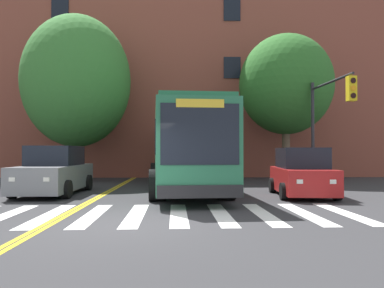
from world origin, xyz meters
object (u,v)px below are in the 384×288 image
car_silver_behind_bus (201,164)px  traffic_light_near_corner (328,111)px  street_tree_curbside_small (77,82)px  car_grey_near_lane (55,172)px  street_tree_curbside_large (286,85)px  city_bus (183,148)px  car_red_far_lane (302,174)px

car_silver_behind_bus → traffic_light_near_corner: traffic_light_near_corner is taller
car_silver_behind_bus → street_tree_curbside_small: size_ratio=0.51×
traffic_light_near_corner → street_tree_curbside_small: (-12.56, 4.28, 2.08)m
car_grey_near_lane → car_silver_behind_bus: bearing=61.4°
street_tree_curbside_large → street_tree_curbside_small: bearing=-179.1°
car_grey_near_lane → traffic_light_near_corner: (11.66, 1.89, 2.66)m
car_grey_near_lane → street_tree_curbside_large: street_tree_curbside_large is taller
car_silver_behind_bus → street_tree_curbside_large: bearing=-49.7°
car_grey_near_lane → traffic_light_near_corner: traffic_light_near_corner is taller
city_bus → traffic_light_near_corner: bearing=2.6°
car_grey_near_lane → street_tree_curbside_large: bearing=30.1°
city_bus → traffic_light_near_corner: size_ratio=2.38×
car_grey_near_lane → car_silver_behind_bus: 13.40m
car_red_far_lane → traffic_light_near_corner: 4.49m
street_tree_curbside_large → street_tree_curbside_small: size_ratio=0.90×
street_tree_curbside_large → street_tree_curbside_small: street_tree_curbside_small is taller
car_silver_behind_bus → street_tree_curbside_small: (-7.31, -5.60, 4.82)m
street_tree_curbside_small → street_tree_curbside_large: bearing=0.9°
street_tree_curbside_large → traffic_light_near_corner: bearing=-81.4°
traffic_light_near_corner → car_red_far_lane: bearing=-126.7°
city_bus → street_tree_curbside_small: 8.43m
car_red_far_lane → car_silver_behind_bus: car_red_far_lane is taller
street_tree_curbside_small → car_red_far_lane: bearing=-34.5°
city_bus → car_red_far_lane: size_ratio=3.09×
car_red_far_lane → street_tree_curbside_small: size_ratio=0.42×
car_silver_behind_bus → traffic_light_near_corner: bearing=-62.0°
street_tree_curbside_large → street_tree_curbside_small: 11.89m
car_red_far_lane → traffic_light_near_corner: (2.15, 2.88, 2.69)m
car_grey_near_lane → car_silver_behind_bus: size_ratio=1.01×
street_tree_curbside_large → car_red_far_lane: bearing=-101.4°
city_bus → street_tree_curbside_small: size_ratio=1.31×
car_red_far_lane → street_tree_curbside_large: 8.84m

